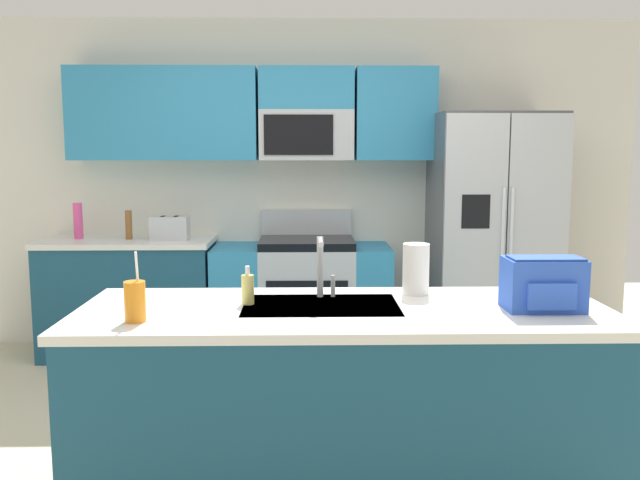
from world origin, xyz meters
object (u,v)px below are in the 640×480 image
(bottle_pink, at_px, (78,221))
(paper_towel_roll, at_px, (416,269))
(pepper_mill, at_px, (129,225))
(backpack, at_px, (543,283))
(range_oven, at_px, (302,297))
(soap_dispenser, at_px, (248,289))
(refrigerator, at_px, (492,236))
(drink_cup_orange, at_px, (135,301))
(sink_faucet, at_px, (321,262))
(toaster, at_px, (170,228))

(bottle_pink, bearing_deg, paper_towel_roll, -42.18)
(pepper_mill, xyz_separation_m, backpack, (2.36, -2.34, 0.01))
(range_oven, height_order, soap_dispenser, range_oven)
(refrigerator, distance_m, paper_towel_roll, 2.15)
(backpack, bearing_deg, bottle_pink, 139.20)
(drink_cup_orange, distance_m, backpack, 1.69)
(sink_faucet, height_order, drink_cup_orange, same)
(toaster, height_order, pepper_mill, pepper_mill)
(sink_faucet, xyz_separation_m, backpack, (0.94, -0.25, -0.05))
(soap_dispenser, distance_m, backpack, 1.27)
(bottle_pink, height_order, drink_cup_orange, drink_cup_orange)
(paper_towel_roll, bearing_deg, soap_dispenser, -166.17)
(bottle_pink, bearing_deg, pepper_mill, -5.54)
(paper_towel_roll, distance_m, backpack, 0.59)
(soap_dispenser, relative_size, paper_towel_roll, 0.71)
(refrigerator, xyz_separation_m, drink_cup_orange, (-2.10, -2.43, 0.06))
(bottle_pink, distance_m, drink_cup_orange, 2.76)
(refrigerator, xyz_separation_m, soap_dispenser, (-1.68, -2.14, 0.04))
(drink_cup_orange, height_order, paper_towel_roll, drink_cup_orange)
(soap_dispenser, bearing_deg, toaster, 109.76)
(toaster, xyz_separation_m, bottle_pink, (-0.72, 0.09, 0.05))
(refrigerator, distance_m, bottle_pink, 3.17)
(sink_faucet, xyz_separation_m, drink_cup_orange, (-0.75, -0.41, -0.09))
(refrigerator, distance_m, backpack, 2.31)
(drink_cup_orange, xyz_separation_m, paper_towel_roll, (1.19, 0.49, 0.04))
(toaster, bearing_deg, soap_dispenser, -70.24)
(refrigerator, xyz_separation_m, pepper_mill, (-2.77, 0.07, 0.09))
(refrigerator, relative_size, paper_towel_roll, 7.71)
(range_oven, height_order, refrigerator, refrigerator)
(sink_faucet, distance_m, drink_cup_orange, 0.86)
(toaster, xyz_separation_m, paper_towel_roll, (1.55, -1.96, 0.03))
(range_oven, relative_size, refrigerator, 0.74)
(drink_cup_orange, bearing_deg, backpack, 5.53)
(refrigerator, distance_m, drink_cup_orange, 3.21)
(range_oven, bearing_deg, bottle_pink, 178.80)
(pepper_mill, height_order, bottle_pink, bottle_pink)
(bottle_pink, bearing_deg, soap_dispenser, -56.38)
(pepper_mill, distance_m, drink_cup_orange, 2.59)
(refrigerator, xyz_separation_m, sink_faucet, (-1.35, -2.02, 0.14))
(pepper_mill, xyz_separation_m, paper_towel_roll, (1.87, -2.01, 0.01))
(bottle_pink, height_order, backpack, bottle_pink)
(paper_towel_roll, height_order, backpack, paper_towel_roll)
(refrigerator, height_order, toaster, refrigerator)
(refrigerator, bearing_deg, range_oven, 177.16)
(soap_dispenser, bearing_deg, paper_towel_roll, 13.83)
(soap_dispenser, height_order, backpack, backpack)
(paper_towel_roll, bearing_deg, range_oven, 105.21)
(toaster, distance_m, paper_towel_roll, 2.50)
(pepper_mill, bearing_deg, range_oven, 0.11)
(pepper_mill, bearing_deg, refrigerator, -1.43)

